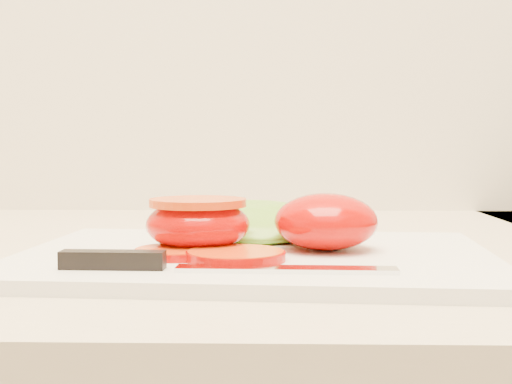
{
  "coord_description": "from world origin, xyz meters",
  "views": [
    {
      "loc": [
        -0.11,
        1.02,
        1.02
      ],
      "look_at": [
        -0.12,
        1.58,
        0.99
      ],
      "focal_mm": 50.0,
      "sensor_mm": 36.0,
      "label": 1
    }
  ],
  "objects": [
    {
      "name": "tomato_slice_1",
      "position": [
        -0.18,
        1.54,
        0.94
      ],
      "size": [
        0.06,
        0.06,
        0.01
      ],
      "primitive_type": "cylinder",
      "color": "#E25511",
      "rests_on": "cutting_board"
    },
    {
      "name": "knife",
      "position": [
        -0.17,
        1.49,
        0.94
      ],
      "size": [
        0.22,
        0.03,
        0.01
      ],
      "rotation": [
        0.0,
        0.0,
        -0.03
      ],
      "color": "silver",
      "rests_on": "cutting_board"
    },
    {
      "name": "lettuce_leaf_0",
      "position": [
        -0.13,
        1.64,
        0.95
      ],
      "size": [
        0.16,
        0.12,
        0.03
      ],
      "primitive_type": "ellipsoid",
      "rotation": [
        0.0,
        0.0,
        -0.14
      ],
      "color": "#66B730",
      "rests_on": "cutting_board"
    },
    {
      "name": "cutting_board",
      "position": [
        -0.12,
        1.57,
        0.94
      ],
      "size": [
        0.37,
        0.28,
        0.01
      ],
      "primitive_type": "cube",
      "rotation": [
        0.0,
        0.0,
        -0.07
      ],
      "color": "white",
      "rests_on": "counter"
    },
    {
      "name": "tomato_half_dome",
      "position": [
        -0.07,
        1.58,
        0.96
      ],
      "size": [
        0.08,
        0.08,
        0.04
      ],
      "primitive_type": "ellipsoid",
      "color": "#CB0900",
      "rests_on": "cutting_board"
    },
    {
      "name": "tomato_half_cut",
      "position": [
        -0.16,
        1.57,
        0.96
      ],
      "size": [
        0.08,
        0.08,
        0.04
      ],
      "color": "#CB0900",
      "rests_on": "cutting_board"
    },
    {
      "name": "tomato_slice_0",
      "position": [
        -0.13,
        1.52,
        0.94
      ],
      "size": [
        0.07,
        0.07,
        0.01
      ],
      "primitive_type": "cylinder",
      "color": "#E25511",
      "rests_on": "cutting_board"
    }
  ]
}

